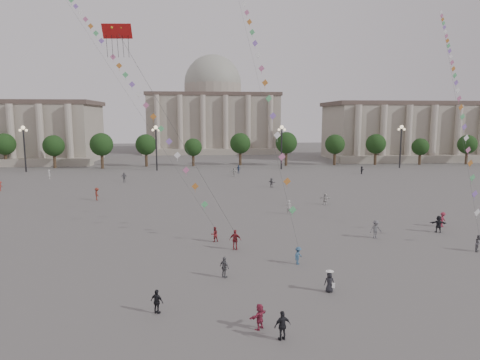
{
  "coord_description": "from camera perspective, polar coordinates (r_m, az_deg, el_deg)",
  "views": [
    {
      "loc": [
        -4.1,
        -32.35,
        12.48
      ],
      "look_at": [
        -0.21,
        12.0,
        5.97
      ],
      "focal_mm": 32.0,
      "sensor_mm": 36.0,
      "label": 1
    }
  ],
  "objects": [
    {
      "name": "person_crowd_8",
      "position": [
        54.66,
        25.42,
        -4.77
      ],
      "size": [
        1.27,
        1.18,
        1.72
      ],
      "primitive_type": "imported",
      "rotation": [
        0.0,
        0.0,
        0.65
      ],
      "color": "maroon",
      "rests_on": "ground"
    },
    {
      "name": "tourist_3",
      "position": [
        34.24,
        -2.08,
        -11.55
      ],
      "size": [
        0.95,
        1.02,
        1.69
      ],
      "primitive_type": "imported",
      "rotation": [
        0.0,
        0.0,
        2.27
      ],
      "color": "#5A5B5F",
      "rests_on": "ground"
    },
    {
      "name": "kite_train_east",
      "position": [
        68.58,
        26.62,
        12.32
      ],
      "size": [
        18.47,
        40.8,
        55.05
      ],
      "color": "#3F3F3F",
      "rests_on": "ground"
    },
    {
      "name": "tourist_1",
      "position": [
        28.96,
        -11.01,
        -15.63
      ],
      "size": [
        1.0,
        0.81,
        1.59
      ],
      "primitive_type": "imported",
      "rotation": [
        0.0,
        0.0,
        2.61
      ],
      "color": "black",
      "rests_on": "ground"
    },
    {
      "name": "person_crowd_6",
      "position": [
        46.92,
        17.65,
        -6.28
      ],
      "size": [
        1.34,
        0.87,
        1.94
      ],
      "primitive_type": "imported",
      "rotation": [
        0.0,
        0.0,
        0.13
      ],
      "color": "#5D5D61",
      "rests_on": "ground"
    },
    {
      "name": "lamp_post_far_west",
      "position": [
        110.34,
        -26.86,
        4.76
      ],
      "size": [
        2.0,
        0.9,
        10.65
      ],
      "color": "#262628",
      "rests_on": "ground"
    },
    {
      "name": "person_crowd_3",
      "position": [
        51.8,
        24.95,
        -5.34
      ],
      "size": [
        1.83,
        0.97,
        1.88
      ],
      "primitive_type": "imported",
      "rotation": [
        0.0,
        0.0,
        2.89
      ],
      "color": "black",
      "rests_on": "ground"
    },
    {
      "name": "tourist_0",
      "position": [
        41.02,
        -0.63,
        -7.98
      ],
      "size": [
        1.22,
        0.74,
        1.94
      ],
      "primitive_type": "imported",
      "rotation": [
        0.0,
        0.0,
        2.89
      ],
      "color": "maroon",
      "rests_on": "ground"
    },
    {
      "name": "hall_central",
      "position": [
        161.63,
        -3.6,
        8.92
      ],
      "size": [
        48.3,
        34.3,
        35.5
      ],
      "color": "gray",
      "rests_on": "ground"
    },
    {
      "name": "lamp_post_far_east",
      "position": [
        113.63,
        20.68,
        5.2
      ],
      "size": [
        2.0,
        0.9,
        10.65
      ],
      "color": "#262628",
      "rests_on": "ground"
    },
    {
      "name": "kite_flyer_1",
      "position": [
        37.49,
        7.78,
        -9.95
      ],
      "size": [
        1.09,
        1.12,
        1.54
      ],
      "primitive_type": "imported",
      "rotation": [
        0.0,
        0.0,
        0.83
      ],
      "color": "#355979",
      "rests_on": "ground"
    },
    {
      "name": "lamp_post_mid_east",
      "position": [
        104.24,
        5.58,
        5.46
      ],
      "size": [
        2.0,
        0.9,
        10.65
      ],
      "color": "#262628",
      "rests_on": "ground"
    },
    {
      "name": "person_crowd_17",
      "position": [
        68.61,
        -18.53,
        -1.78
      ],
      "size": [
        1.19,
        1.44,
        1.93
      ],
      "primitive_type": "imported",
      "rotation": [
        0.0,
        0.0,
        2.02
      ],
      "color": "maroon",
      "rests_on": "ground"
    },
    {
      "name": "person_crowd_4",
      "position": [
        91.52,
        -0.83,
        1.08
      ],
      "size": [
        1.79,
        1.36,
        1.88
      ],
      "primitive_type": "imported",
      "rotation": [
        0.0,
        0.0,
        3.67
      ],
      "color": "beige",
      "rests_on": "ground"
    },
    {
      "name": "hall_east",
      "position": [
        149.03,
        27.2,
        5.85
      ],
      "size": [
        84.0,
        26.22,
        17.2
      ],
      "color": "gray",
      "rests_on": "ground"
    },
    {
      "name": "tourist_2",
      "position": [
        26.65,
        2.63,
        -17.73
      ],
      "size": [
        1.36,
        1.34,
        1.56
      ],
      "primitive_type": "imported",
      "rotation": [
        0.0,
        0.0,
        3.91
      ],
      "color": "#962843",
      "rests_on": "ground"
    },
    {
      "name": "person_crowd_12",
      "position": [
        77.36,
        4.22,
        -0.35
      ],
      "size": [
        1.4,
        1.54,
        1.71
      ],
      "primitive_type": "imported",
      "rotation": [
        0.0,
        0.0,
        2.26
      ],
      "color": "slate",
      "rests_on": "ground"
    },
    {
      "name": "ground",
      "position": [
        34.92,
        2.11,
        -12.62
      ],
      "size": [
        360.0,
        360.0,
        0.0
      ],
      "primitive_type": "plane",
      "color": "#555250",
      "rests_on": "ground"
    },
    {
      "name": "person_crowd_2",
      "position": [
        84.13,
        -29.32,
        -0.71
      ],
      "size": [
        0.73,
        1.14,
        1.67
      ],
      "primitive_type": "imported",
      "rotation": [
        0.0,
        0.0,
        1.46
      ],
      "color": "maroon",
      "rests_on": "ground"
    },
    {
      "name": "kite_flyer_2",
      "position": [
        46.3,
        29.23,
        -7.38
      ],
      "size": [
        0.97,
        0.97,
        1.59
      ],
      "primitive_type": "imported",
      "rotation": [
        0.0,
        0.0,
        0.77
      ],
      "color": "slate",
      "rests_on": "ground"
    },
    {
      "name": "hat_person",
      "position": [
        32.24,
        11.84,
        -13.08
      ],
      "size": [
        0.76,
        0.6,
        1.69
      ],
      "color": "black",
      "rests_on": "ground"
    },
    {
      "name": "person_crowd_16",
      "position": [
        86.3,
        -15.21,
        0.36
      ],
      "size": [
        1.22,
        0.73,
        1.94
      ],
      "primitive_type": "imported",
      "rotation": [
        0.0,
        0.0,
        0.24
      ],
      "color": "slate",
      "rests_on": "ground"
    },
    {
      "name": "person_crowd_9",
      "position": [
        99.31,
        15.93,
        1.28
      ],
      "size": [
        1.44,
        1.52,
        1.72
      ],
      "primitive_type": "imported",
      "rotation": [
        0.0,
        0.0,
        0.84
      ],
      "color": "black",
      "rests_on": "ground"
    },
    {
      "name": "person_crowd_0",
      "position": [
        96.77,
        -0.2,
        1.46
      ],
      "size": [
        1.17,
        0.86,
        1.84
      ],
      "primitive_type": "imported",
      "rotation": [
        0.0,
        0.0,
        0.43
      ],
      "color": "navy",
      "rests_on": "ground"
    },
    {
      "name": "person_crowd_7",
      "position": [
        62.96,
        11.28,
        -2.49
      ],
      "size": [
        1.65,
        0.96,
        1.7
      ],
      "primitive_type": "imported",
      "rotation": [
        0.0,
        0.0,
        2.83
      ],
      "color": "silver",
      "rests_on": "ground"
    },
    {
      "name": "dragon_kite",
      "position": [
        35.0,
        -15.8,
        17.13
      ],
      "size": [
        5.76,
        3.03,
        20.33
      ],
      "color": "#B61313",
      "rests_on": "ground"
    },
    {
      "name": "tourist_4",
      "position": [
        25.57,
        5.69,
        -18.75
      ],
      "size": [
        1.09,
        0.7,
        1.72
      ],
      "primitive_type": "imported",
      "rotation": [
        0.0,
        0.0,
        3.44
      ],
      "color": "black",
      "rests_on": "ground"
    },
    {
      "name": "lamp_post_mid_west",
      "position": [
        103.06,
        -11.13,
        5.31
      ],
      "size": [
        2.0,
        0.9,
        10.65
      ],
      "color": "#262628",
      "rests_on": "ground"
    },
    {
      "name": "person_crowd_10",
      "position": [
        96.13,
        -24.09,
        0.7
      ],
      "size": [
        0.78,
        0.82,
        1.89
      ],
      "primitive_type": "imported",
      "rotation": [
        0.0,
        0.0,
        2.22
      ],
      "color": "white",
      "rests_on": "ground"
    },
    {
      "name": "kite_train_mid",
      "position": [
        65.52,
        0.45,
        22.22
      ],
      "size": [
        4.55,
        53.69,
        73.59
      ],
      "color": "#3F3F3F",
      "rests_on": "ground"
    },
    {
      "name": "kite_train_west",
      "position": [
        62.32,
        -17.61,
        16.27
      ],
      "size": [
        26.84,
        34.27,
        57.24
      ],
      "color": "#3F3F3F",
      "rests_on": "ground"
    },
    {
      "name": "person_crowd_13",
      "position": [
        56.17,
        6.55,
        -3.6
      ],
      "size": [
        0.81,
        0.74,
        1.86
      ],
      "primitive_type": "imported",
      "rotation": [
        0.0,
        0.0,
        2.58
      ],
      "color": "#B3B3AF",
      "rests_on": "ground"
    },
    {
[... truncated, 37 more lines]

